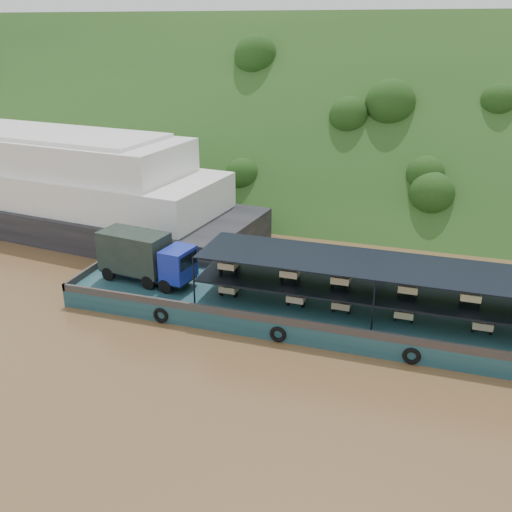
% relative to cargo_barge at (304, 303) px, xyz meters
% --- Properties ---
extents(ground, '(160.00, 160.00, 0.00)m').
position_rel_cargo_barge_xyz_m(ground, '(-2.01, -0.92, -1.18)').
color(ground, brown).
rests_on(ground, ground).
extents(hillside, '(140.00, 39.60, 39.60)m').
position_rel_cargo_barge_xyz_m(hillside, '(-2.01, 35.08, -1.18)').
color(hillside, '#1B3C15').
rests_on(hillside, ground).
extents(cargo_barge, '(35.00, 7.18, 4.74)m').
position_rel_cargo_barge_xyz_m(cargo_barge, '(0.00, 0.00, 0.00)').
color(cargo_barge, '#133845').
rests_on(cargo_barge, ground).
extents(passenger_ferry, '(46.05, 16.14, 9.13)m').
position_rel_cargo_barge_xyz_m(passenger_ferry, '(-29.66, 11.57, 2.78)').
color(passenger_ferry, black).
rests_on(passenger_ferry, ground).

